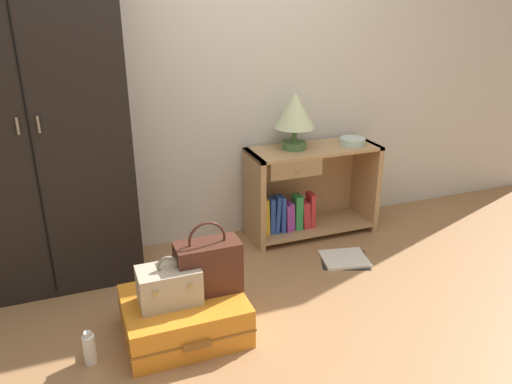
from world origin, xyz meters
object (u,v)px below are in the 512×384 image
Objects in this scene: handbag at (208,266)px; bookshelf at (306,191)px; open_book_on_floor at (344,259)px; train_case at (169,285)px; bottle at (90,349)px; bowl at (353,141)px; suitcase_large at (184,316)px; wardrobe at (30,115)px; table_lamp at (295,113)px.

bookshelf is at bearing 40.89° from handbag.
handbag is 1.00× the size of open_book_on_floor.
bookshelf reaches higher than train_case.
bowl is at bearing 24.58° from bottle.
bookshelf is 1.52× the size of suitcase_large.
bookshelf is 1.46m from suitcase_large.
wardrobe is at bearing 123.79° from train_case.
bottle is (-0.49, -0.06, -0.03)m from suitcase_large.
train_case is 1.72× the size of bottle.
bookshelf reaches higher than bottle.
table_lamp reaches higher than train_case.
wardrobe is at bearing 127.35° from suitcase_large.
train_case is (-1.21, -0.89, -0.01)m from bookshelf.
wardrobe reaches higher than bowl.
train_case reaches higher than suitcase_large.
wardrobe is 5.29× the size of open_book_on_floor.
bowl is 1.02× the size of bottle.
train_case is at bearing 6.56° from bottle.
wardrobe reaches higher than handbag.
handbag is at bearing -135.42° from table_lamp.
table_lamp is at bearing 40.92° from suitcase_large.
bottle is (-1.63, -0.94, -0.25)m from bookshelf.
bowl reaches higher than suitcase_large.
suitcase_large is 3.47× the size of bottle.
suitcase_large is at bearing 6.96° from bottle.
handbag reaches higher than open_book_on_floor.
handbag is (0.15, 0.02, 0.26)m from suitcase_large.
bowl is 0.86m from open_book_on_floor.
table_lamp is (1.67, 0.07, -0.13)m from wardrobe.
train_case reaches higher than open_book_on_floor.
train_case is (-1.11, -0.91, -0.60)m from table_lamp.
suitcase_large is 0.30m from handbag.
handbag is at bearing -148.42° from bowl.
open_book_on_floor is (-0.28, -0.45, -0.68)m from bowl.
wardrobe is 2.14m from bowl.
open_book_on_floor is (1.27, 0.40, -0.31)m from train_case.
table_lamp is at bearing 2.25° from wardrobe.
bowl is (0.34, -0.04, 0.36)m from bookshelf.
table_lamp is at bearing 107.52° from open_book_on_floor.
bottle is (-1.52, -0.96, -0.84)m from table_lamp.
bookshelf is 5.30× the size of bottle.
table_lamp is 1.06m from open_book_on_floor.
table_lamp is 1.59m from suitcase_large.
bottle is 1.74m from open_book_on_floor.
suitcase_large is at bearing -139.08° from table_lamp.
train_case is 0.22m from handbag.
bowl reaches higher than bottle.
bowl is 2.24m from bottle.
wardrobe reaches higher than table_lamp.
handbag is (-1.33, -0.82, -0.32)m from bowl.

